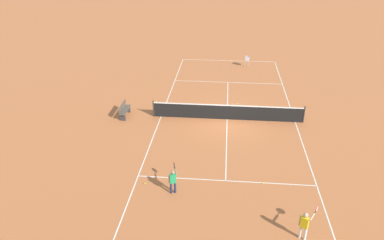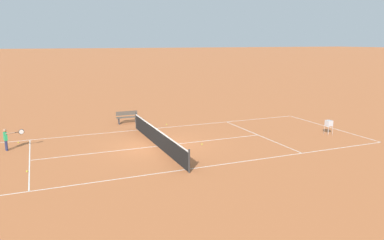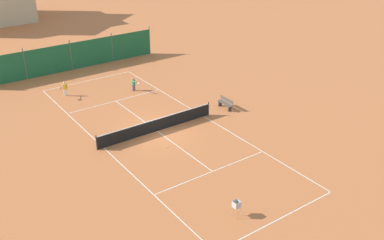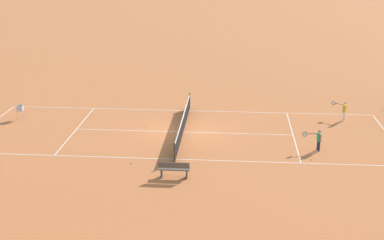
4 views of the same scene
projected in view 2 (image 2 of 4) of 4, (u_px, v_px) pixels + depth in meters
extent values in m
plane|color=#BC6638|center=(157.00, 146.00, 20.30)|extent=(600.00, 600.00, 0.00)
cube|color=white|center=(329.00, 127.00, 24.80)|extent=(8.25, 0.05, 0.01)
cube|color=white|center=(185.00, 170.00, 16.60)|extent=(0.05, 23.85, 0.01)
cube|color=white|center=(138.00, 130.00, 24.00)|extent=(0.05, 23.85, 0.01)
cube|color=white|center=(30.00, 160.00, 17.88)|extent=(8.20, 0.05, 0.01)
cube|color=white|center=(258.00, 135.00, 22.72)|extent=(8.20, 0.05, 0.01)
cube|color=white|center=(157.00, 146.00, 20.30)|extent=(0.05, 12.80, 0.01)
cylinder|color=#2D2D2D|center=(189.00, 161.00, 16.09)|extent=(0.08, 0.08, 1.06)
cylinder|color=#2D2D2D|center=(136.00, 121.00, 24.30)|extent=(0.08, 0.08, 1.06)
cube|color=black|center=(157.00, 138.00, 20.21)|extent=(9.10, 0.02, 0.91)
cube|color=white|center=(157.00, 130.00, 20.11)|extent=(9.10, 0.04, 0.06)
cylinder|color=#23284C|center=(6.00, 145.00, 19.53)|extent=(0.10, 0.10, 0.54)
cylinder|color=#23284C|center=(7.00, 146.00, 19.40)|extent=(0.10, 0.10, 0.54)
cube|color=#239E5B|center=(5.00, 136.00, 19.37)|extent=(0.29, 0.22, 0.42)
sphere|color=#A37556|center=(5.00, 130.00, 19.30)|extent=(0.17, 0.17, 0.17)
cylinder|color=#A37556|center=(5.00, 136.00, 19.50)|extent=(0.06, 0.06, 0.42)
cylinder|color=#A37556|center=(10.00, 133.00, 19.33)|extent=(0.17, 0.42, 0.06)
cylinder|color=black|center=(17.00, 132.00, 19.52)|extent=(0.08, 0.19, 0.03)
torus|color=black|center=(21.00, 132.00, 19.67)|extent=(0.10, 0.28, 0.28)
cylinder|color=silver|center=(21.00, 132.00, 19.67)|extent=(0.07, 0.24, 0.25)
sphere|color=#CCE033|center=(202.00, 144.00, 20.58)|extent=(0.07, 0.07, 0.07)
sphere|color=#CCE033|center=(18.00, 142.00, 20.95)|extent=(0.07, 0.07, 0.07)
sphere|color=#CCE033|center=(167.00, 124.00, 25.47)|extent=(0.07, 0.07, 0.07)
sphere|color=#CCE033|center=(27.00, 171.00, 16.30)|extent=(0.07, 0.07, 0.07)
cylinder|color=#B7B7BC|center=(333.00, 131.00, 22.68)|extent=(0.02, 0.02, 0.55)
cylinder|color=#B7B7BC|center=(329.00, 129.00, 22.99)|extent=(0.02, 0.02, 0.55)
cylinder|color=#B7B7BC|center=(328.00, 131.00, 22.55)|extent=(0.02, 0.02, 0.55)
cylinder|color=#B7B7BC|center=(324.00, 130.00, 22.86)|extent=(0.02, 0.02, 0.55)
cube|color=#B7B7BC|center=(329.00, 126.00, 22.71)|extent=(0.34, 0.34, 0.02)
cube|color=#B7B7BC|center=(331.00, 123.00, 22.74)|extent=(0.34, 0.02, 0.34)
cube|color=#B7B7BC|center=(327.00, 123.00, 22.61)|extent=(0.34, 0.02, 0.34)
cube|color=#B7B7BC|center=(331.00, 124.00, 22.52)|extent=(0.02, 0.34, 0.34)
cube|color=#B7B7BC|center=(327.00, 123.00, 22.83)|extent=(0.02, 0.34, 0.34)
sphere|color=#CCE033|center=(328.00, 125.00, 22.75)|extent=(0.07, 0.07, 0.07)
sphere|color=#CCE033|center=(329.00, 125.00, 22.68)|extent=(0.07, 0.07, 0.07)
sphere|color=#CCE033|center=(329.00, 125.00, 22.81)|extent=(0.07, 0.07, 0.07)
sphere|color=#CCE033|center=(327.00, 125.00, 22.78)|extent=(0.07, 0.07, 0.07)
sphere|color=#CCE033|center=(328.00, 126.00, 22.57)|extent=(0.07, 0.07, 0.07)
sphere|color=#CCE033|center=(331.00, 125.00, 22.69)|extent=(0.07, 0.07, 0.07)
sphere|color=#CCE033|center=(332.00, 124.00, 22.62)|extent=(0.07, 0.07, 0.07)
sphere|color=#CCE033|center=(326.00, 124.00, 22.70)|extent=(0.07, 0.07, 0.07)
sphere|color=#CCE033|center=(329.00, 124.00, 22.86)|extent=(0.07, 0.07, 0.07)
sphere|color=#CCE033|center=(330.00, 124.00, 22.66)|extent=(0.07, 0.07, 0.07)
sphere|color=#CCE033|center=(326.00, 124.00, 22.75)|extent=(0.07, 0.07, 0.07)
sphere|color=#CCE033|center=(328.00, 124.00, 22.66)|extent=(0.07, 0.07, 0.07)
sphere|color=#CCE033|center=(329.00, 124.00, 22.55)|extent=(0.07, 0.07, 0.07)
cube|color=#51473D|center=(127.00, 117.00, 25.83)|extent=(0.36, 1.50, 0.05)
cube|color=#51473D|center=(127.00, 113.00, 25.92)|extent=(0.04, 1.50, 0.28)
cube|color=#333338|center=(136.00, 120.00, 26.10)|extent=(0.32, 0.06, 0.44)
cube|color=#333338|center=(119.00, 121.00, 25.65)|extent=(0.32, 0.06, 0.44)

